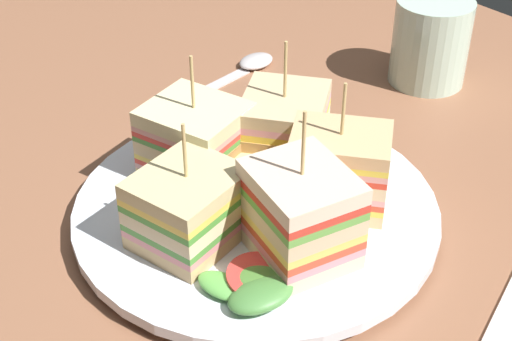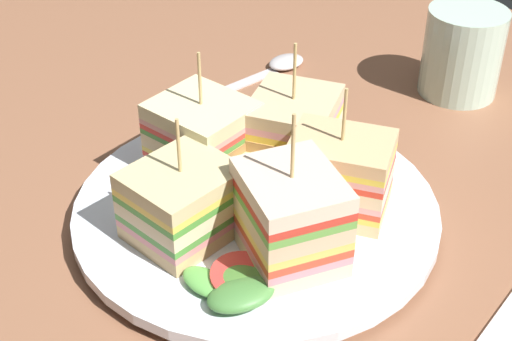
% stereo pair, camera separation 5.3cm
% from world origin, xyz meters
% --- Properties ---
extents(ground_plane, '(1.21, 0.91, 0.02)m').
position_xyz_m(ground_plane, '(0.00, 0.00, -0.01)').
color(ground_plane, '#8F5C41').
extents(plate, '(0.26, 0.26, 0.02)m').
position_xyz_m(plate, '(0.00, 0.00, 0.01)').
color(plate, white).
rests_on(plate, ground_plane).
extents(sandwich_wedge_0, '(0.07, 0.08, 0.09)m').
position_xyz_m(sandwich_wedge_0, '(-0.00, -0.06, 0.04)').
color(sandwich_wedge_0, '#DFB67B').
rests_on(sandwich_wedge_0, plate).
extents(sandwich_wedge_1, '(0.08, 0.07, 0.11)m').
position_xyz_m(sandwich_wedge_1, '(0.06, -0.01, 0.05)').
color(sandwich_wedge_1, beige).
rests_on(sandwich_wedge_1, plate).
extents(sandwich_wedge_2, '(0.09, 0.08, 0.10)m').
position_xyz_m(sandwich_wedge_2, '(0.03, 0.05, 0.04)').
color(sandwich_wedge_2, '#DBC187').
rests_on(sandwich_wedge_2, plate).
extents(sandwich_wedge_3, '(0.09, 0.09, 0.10)m').
position_xyz_m(sandwich_wedge_3, '(-0.03, 0.05, 0.04)').
color(sandwich_wedge_3, beige).
rests_on(sandwich_wedge_3, plate).
extents(sandwich_wedge_4, '(0.08, 0.08, 0.10)m').
position_xyz_m(sandwich_wedge_4, '(-0.06, -0.01, 0.05)').
color(sandwich_wedge_4, beige).
rests_on(sandwich_wedge_4, plate).
extents(chip_pile, '(0.07, 0.07, 0.03)m').
position_xyz_m(chip_pile, '(-0.02, 0.02, 0.03)').
color(chip_pile, '#E0CC6D').
rests_on(chip_pile, plate).
extents(salad_garnish, '(0.06, 0.06, 0.01)m').
position_xyz_m(salad_garnish, '(0.07, -0.06, 0.02)').
color(salad_garnish, '#5CAC4B').
rests_on(salad_garnish, plate).
extents(spoon, '(0.04, 0.15, 0.01)m').
position_xyz_m(spoon, '(-0.19, 0.14, 0.00)').
color(spoon, silver).
rests_on(spoon, ground_plane).
extents(drinking_glass, '(0.07, 0.07, 0.08)m').
position_xyz_m(drinking_glass, '(-0.06, 0.26, 0.03)').
color(drinking_glass, silver).
rests_on(drinking_glass, ground_plane).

